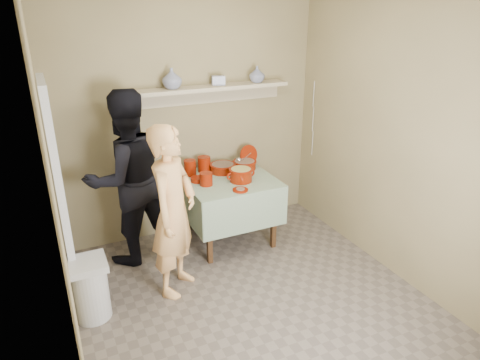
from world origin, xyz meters
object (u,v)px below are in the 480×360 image
person_cook (173,212)px  serving_table (228,188)px  cazuela_rice (241,174)px  person_helper (127,179)px  trash_bin (90,289)px

person_cook → serving_table: bearing=-9.9°
cazuela_rice → person_cook: bearing=-151.1°
person_helper → trash_bin: 1.17m
person_cook → trash_bin: size_ratio=2.88×
person_helper → cazuela_rice: person_helper is taller
cazuela_rice → serving_table: bearing=122.7°
serving_table → cazuela_rice: (0.09, -0.14, 0.20)m
person_helper → cazuela_rice: (1.16, -0.23, -0.06)m
cazuela_rice → trash_bin: size_ratio=0.59×
person_helper → trash_bin: size_ratio=3.23×
person_helper → serving_table: (1.07, -0.08, -0.26)m
person_helper → cazuela_rice: 1.18m
serving_table → cazuela_rice: 0.27m
person_helper → trash_bin: bearing=43.6°
person_cook → person_helper: 0.78m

